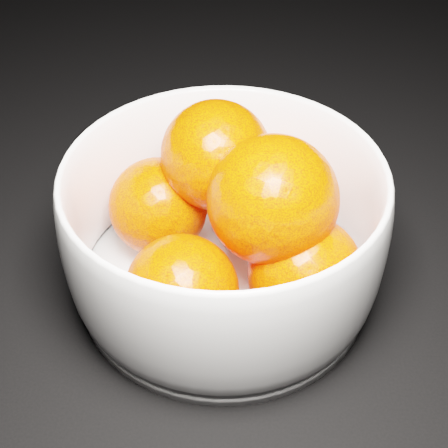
{
  "coord_description": "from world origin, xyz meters",
  "views": [
    {
      "loc": [
        0.11,
        -0.61,
        0.39
      ],
      "look_at": [
        0.1,
        -0.25,
        0.07
      ],
      "focal_mm": 50.0,
      "sensor_mm": 36.0,
      "label": 1
    }
  ],
  "objects": [
    {
      "name": "ground",
      "position": [
        0.0,
        0.0,
        0.0
      ],
      "size": [
        3.0,
        3.0,
        0.0
      ],
      "primitive_type": "cube",
      "color": "black",
      "rests_on": "ground"
    },
    {
      "name": "bowl",
      "position": [
        0.1,
        -0.25,
        0.06
      ],
      "size": [
        0.25,
        0.25,
        0.12
      ],
      "rotation": [
        0.0,
        0.0,
        0.11
      ],
      "color": "white",
      "rests_on": "ground"
    },
    {
      "name": "orange_pile",
      "position": [
        0.11,
        -0.25,
        0.07
      ],
      "size": [
        0.2,
        0.21,
        0.14
      ],
      "color": "#FF3A01",
      "rests_on": "bowl"
    }
  ]
}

